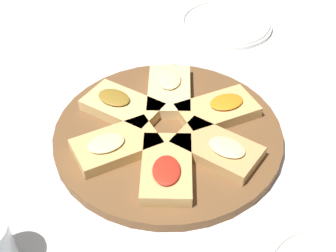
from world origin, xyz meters
The scene contains 9 objects.
ground_plane centered at (0.00, 0.00, 0.00)m, with size 3.00×3.00×0.00m, color white.
serving_board centered at (0.00, 0.00, 0.01)m, with size 0.43×0.43×0.02m, color brown.
focaccia_slice_0 centered at (-0.09, -0.05, 0.03)m, with size 0.17×0.15×0.03m.
focaccia_slice_1 centered at (0.00, -0.11, 0.03)m, with size 0.09×0.15×0.03m.
focaccia_slice_2 centered at (0.09, -0.05, 0.03)m, with size 0.17×0.15×0.03m.
focaccia_slice_3 centered at (0.10, 0.05, 0.03)m, with size 0.17×0.14×0.03m.
focaccia_slice_4 centered at (0.01, 0.11, 0.03)m, with size 0.10×0.15×0.03m.
focaccia_slice_5 centered at (-0.09, 0.05, 0.03)m, with size 0.17×0.15×0.03m.
plate_left centered at (-0.29, 0.33, 0.01)m, with size 0.24×0.24×0.02m.
Camera 1 is at (0.56, -0.31, 0.62)m, focal length 50.00 mm.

